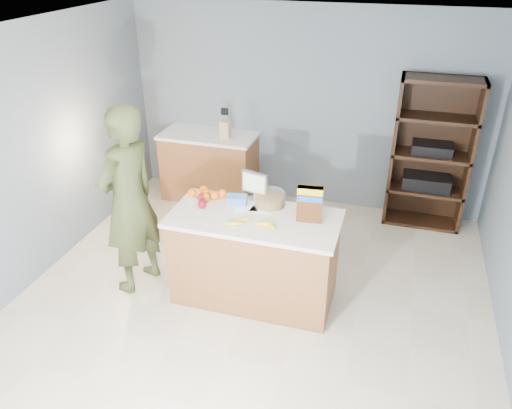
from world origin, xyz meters
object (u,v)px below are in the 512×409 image
(counter_peninsula, at_px, (254,261))
(tv, at_px, (255,184))
(person, at_px, (129,201))
(cereal_box, at_px, (310,202))
(shelving_unit, at_px, (430,156))

(counter_peninsula, relative_size, tv, 5.53)
(person, bearing_deg, counter_peninsula, 110.84)
(counter_peninsula, bearing_deg, person, -173.99)
(counter_peninsula, bearing_deg, cereal_box, 7.97)
(shelving_unit, relative_size, tv, 6.38)
(tv, bearing_deg, shelving_unit, 46.15)
(counter_peninsula, height_order, cereal_box, cereal_box)
(counter_peninsula, distance_m, tv, 0.73)
(person, bearing_deg, shelving_unit, 143.17)
(counter_peninsula, distance_m, person, 1.32)
(shelving_unit, height_order, person, person)
(counter_peninsula, relative_size, person, 0.83)
(counter_peninsula, distance_m, shelving_unit, 2.61)
(shelving_unit, bearing_deg, cereal_box, -118.22)
(shelving_unit, xyz_separation_m, tv, (-1.65, -1.72, 0.19))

